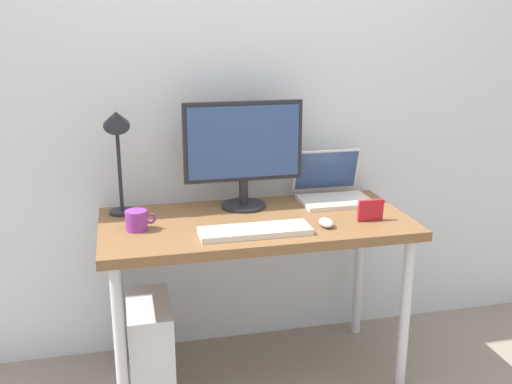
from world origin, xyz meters
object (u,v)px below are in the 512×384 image
object	(u,v)px
laptop	(332,188)
photo_frame	(371,210)
computer_tower	(151,348)
monitor	(243,148)
mouse	(326,223)
coffee_mug	(137,220)
desk	(256,236)
keyboard	(255,231)
desk_lamp	(117,136)

from	to	relation	value
laptop	photo_frame	bearing A→B (deg)	-80.74
computer_tower	monitor	bearing A→B (deg)	24.01
mouse	coffee_mug	bearing A→B (deg)	169.93
desk	photo_frame	world-z (taller)	photo_frame
mouse	photo_frame	xyz separation A→B (m)	(0.20, 0.03, 0.03)
laptop	mouse	size ratio (longest dim) A/B	3.56
computer_tower	desk	bearing A→B (deg)	2.84
keyboard	photo_frame	world-z (taller)	photo_frame
monitor	coffee_mug	size ratio (longest dim) A/B	4.29
mouse	computer_tower	size ratio (longest dim) A/B	0.21
desk	computer_tower	world-z (taller)	desk
desk	mouse	size ratio (longest dim) A/B	14.38
keyboard	mouse	size ratio (longest dim) A/B	4.89
desk_lamp	mouse	bearing A→B (deg)	-22.42
mouse	photo_frame	bearing A→B (deg)	7.09
keyboard	coffee_mug	bearing A→B (deg)	161.40
keyboard	mouse	xyz separation A→B (m)	(0.30, 0.02, 0.01)
mouse	computer_tower	world-z (taller)	mouse
coffee_mug	computer_tower	size ratio (longest dim) A/B	0.29
desk_lamp	coffee_mug	xyz separation A→B (m)	(0.05, -0.20, -0.31)
desk_lamp	mouse	distance (m)	0.93
laptop	computer_tower	distance (m)	1.08
laptop	keyboard	size ratio (longest dim) A/B	0.73
desk	photo_frame	size ratio (longest dim) A/B	11.76
desk	coffee_mug	distance (m)	0.51
coffee_mug	desk	bearing A→B (deg)	2.26
desk_lamp	monitor	bearing A→B (deg)	-0.10
monitor	desk_lamp	bearing A→B (deg)	179.90
desk	mouse	distance (m)	0.31
coffee_mug	mouse	bearing A→B (deg)	-10.07
monitor	mouse	xyz separation A→B (m)	(0.27, -0.33, -0.25)
mouse	coffee_mug	distance (m)	0.76
monitor	computer_tower	size ratio (longest dim) A/B	1.25
computer_tower	keyboard	bearing A→B (deg)	-19.17
desk	photo_frame	distance (m)	0.49
photo_frame	mouse	bearing A→B (deg)	-172.91
laptop	desk_lamp	xyz separation A→B (m)	(-0.95, -0.02, 0.29)
laptop	computer_tower	xyz separation A→B (m)	(-0.87, -0.22, -0.59)
photo_frame	keyboard	bearing A→B (deg)	-175.08
monitor	keyboard	size ratio (longest dim) A/B	1.19
monitor	computer_tower	distance (m)	0.94
desk	desk_lamp	bearing A→B (deg)	161.88
keyboard	computer_tower	xyz separation A→B (m)	(-0.42, 0.15, -0.54)
monitor	mouse	world-z (taller)	monitor
desk_lamp	keyboard	size ratio (longest dim) A/B	1.10
keyboard	photo_frame	distance (m)	0.51
mouse	coffee_mug	size ratio (longest dim) A/B	0.73
monitor	desk_lamp	size ratio (longest dim) A/B	1.08
photo_frame	monitor	bearing A→B (deg)	147.28
photo_frame	computer_tower	bearing A→B (deg)	173.60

